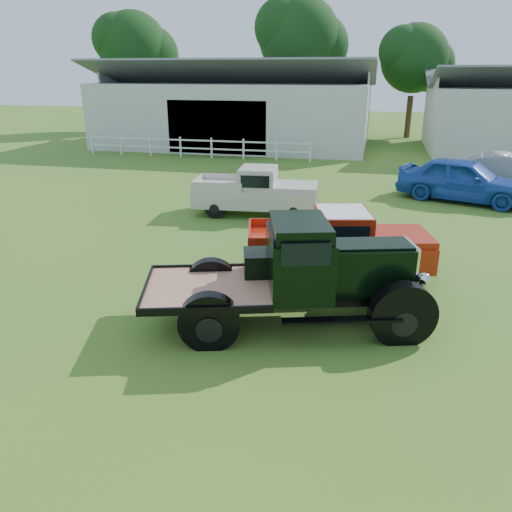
% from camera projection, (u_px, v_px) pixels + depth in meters
% --- Properties ---
extents(ground, '(120.00, 120.00, 0.00)m').
position_uv_depth(ground, '(234.00, 321.00, 10.62)').
color(ground, '#3D6E29').
extents(shed_left, '(18.80, 10.20, 5.60)m').
position_uv_depth(shed_left, '(237.00, 104.00, 34.86)').
color(shed_left, beige).
rests_on(shed_left, ground).
extents(fence_rail, '(14.20, 0.16, 1.20)m').
position_uv_depth(fence_rail, '(196.00, 147.00, 30.37)').
color(fence_rail, white).
rests_on(fence_rail, ground).
extents(tree_a, '(6.30, 6.30, 10.50)m').
position_uv_depth(tree_a, '(135.00, 67.00, 42.75)').
color(tree_a, black).
rests_on(tree_a, ground).
extents(tree_b, '(6.90, 6.90, 11.50)m').
position_uv_depth(tree_b, '(298.00, 61.00, 40.48)').
color(tree_b, black).
rests_on(tree_b, ground).
extents(tree_c, '(5.40, 5.40, 9.00)m').
position_uv_depth(tree_c, '(413.00, 77.00, 38.06)').
color(tree_c, black).
rests_on(tree_c, ground).
extents(vintage_flatbed, '(6.08, 3.78, 2.25)m').
position_uv_depth(vintage_flatbed, '(293.00, 274.00, 10.13)').
color(vintage_flatbed, black).
rests_on(vintage_flatbed, ground).
extents(red_pickup, '(5.06, 2.86, 1.74)m').
position_uv_depth(red_pickup, '(338.00, 243.00, 12.69)').
color(red_pickup, '#AE210C').
rests_on(red_pickup, ground).
extents(white_pickup, '(4.78, 2.18, 1.71)m').
position_uv_depth(white_pickup, '(256.00, 191.00, 18.20)').
color(white_pickup, beige).
rests_on(white_pickup, ground).
extents(misc_car_blue, '(5.50, 3.72, 1.74)m').
position_uv_depth(misc_car_blue, '(464.00, 180.00, 20.06)').
color(misc_car_blue, '#1E4AA7').
rests_on(misc_car_blue, ground).
extents(misc_car_grey, '(5.13, 2.47, 1.62)m').
position_uv_depth(misc_car_grey, '(509.00, 173.00, 21.67)').
color(misc_car_grey, gray).
rests_on(misc_car_grey, ground).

